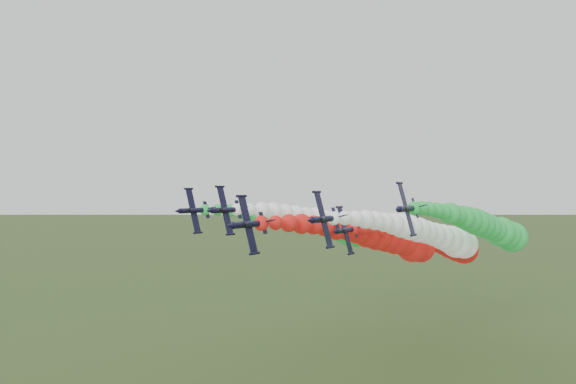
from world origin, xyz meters
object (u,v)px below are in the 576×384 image
Objects in this scene: jet_inner_left at (356,228)px; jet_outer_left at (323,227)px; jet_lead at (387,240)px; jet_inner_right at (436,236)px; jet_outer_right at (490,228)px; jet_trail at (441,242)px.

jet_outer_left is at bearing 167.43° from jet_inner_left.
jet_inner_right reaches higher than jet_lead.
jet_inner_right is 32.40m from jet_outer_left.
jet_outer_right is (9.51, 11.45, 1.46)m from jet_inner_right.
jet_outer_right is at bearing 7.67° from jet_outer_left.
jet_inner_left reaches higher than jet_outer_left.
jet_inner_left is 22.61m from jet_trail.
jet_inner_right reaches higher than jet_trail.
jet_inner_left is at bearing -165.51° from jet_outer_right.
jet_inner_left is (-12.94, 12.80, 1.36)m from jet_lead.
jet_inner_left is at bearing -141.33° from jet_trail.
jet_lead reaches higher than jet_trail.
jet_outer_left is 0.99× the size of jet_outer_right.
jet_outer_left is at bearing -172.33° from jet_outer_right.
jet_outer_left is 41.75m from jet_outer_right.
jet_inner_left reaches higher than jet_trail.
jet_inner_left reaches higher than jet_lead.
jet_outer_right is at bearing 50.30° from jet_inner_right.
jet_trail is (4.45, 26.72, -2.47)m from jet_lead.
jet_trail is at bearing 38.67° from jet_inner_left.
jet_inner_left is 1.01× the size of jet_outer_left.
jet_lead is 12.45m from jet_inner_right.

